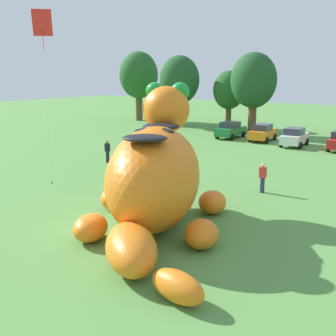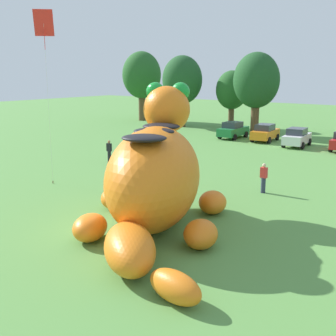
% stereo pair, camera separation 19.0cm
% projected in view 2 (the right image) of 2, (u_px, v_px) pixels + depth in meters
% --- Properties ---
extents(ground_plane, '(160.00, 160.00, 0.00)m').
position_uv_depth(ground_plane, '(117.00, 228.00, 19.30)').
color(ground_plane, '#568E42').
extents(giant_inflatable_creature, '(10.02, 10.51, 6.26)m').
position_uv_depth(giant_inflatable_creature, '(155.00, 176.00, 19.14)').
color(giant_inflatable_creature, orange).
rests_on(giant_inflatable_creature, ground).
extents(car_green, '(2.02, 4.14, 1.72)m').
position_uv_depth(car_green, '(233.00, 130.00, 45.18)').
color(car_green, '#1E7238').
rests_on(car_green, ground).
extents(car_orange, '(2.25, 4.25, 1.72)m').
position_uv_depth(car_orange, '(265.00, 133.00, 43.21)').
color(car_orange, orange).
rests_on(car_orange, ground).
extents(car_white, '(2.26, 4.26, 1.72)m').
position_uv_depth(car_white, '(297.00, 137.00, 40.18)').
color(car_white, white).
rests_on(car_white, ground).
extents(tree_far_left, '(5.39, 5.39, 9.57)m').
position_uv_depth(tree_far_left, '(142.00, 76.00, 60.76)').
color(tree_far_left, brown).
rests_on(tree_far_left, ground).
extents(tree_left, '(4.94, 4.94, 8.76)m').
position_uv_depth(tree_left, '(182.00, 80.00, 53.72)').
color(tree_left, brown).
rests_on(tree_left, ground).
extents(tree_mid_left, '(3.92, 3.92, 6.95)m').
position_uv_depth(tree_mid_left, '(232.00, 90.00, 53.22)').
color(tree_mid_left, brown).
rests_on(tree_mid_left, ground).
extents(tree_centre_left, '(5.00, 5.00, 8.87)m').
position_uv_depth(tree_centre_left, '(256.00, 81.00, 47.18)').
color(tree_centre_left, brown).
rests_on(tree_centre_left, ground).
extents(spectator_near_inflatable, '(0.38, 0.26, 1.71)m').
position_uv_depth(spectator_near_inflatable, '(264.00, 178.00, 24.75)').
color(spectator_near_inflatable, '#2D334C').
rests_on(spectator_near_inflatable, ground).
extents(spectator_mid_field, '(0.38, 0.26, 1.71)m').
position_uv_depth(spectator_mid_field, '(109.00, 152.00, 33.01)').
color(spectator_mid_field, black).
rests_on(spectator_mid_field, ground).
extents(tethered_flying_kite, '(1.13, 1.13, 10.24)m').
position_uv_depth(tethered_flying_kite, '(44.00, 26.00, 25.01)').
color(tethered_flying_kite, brown).
rests_on(tethered_flying_kite, ground).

